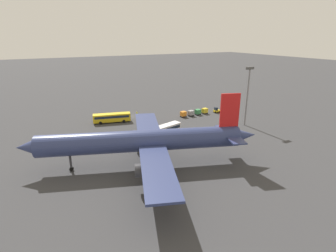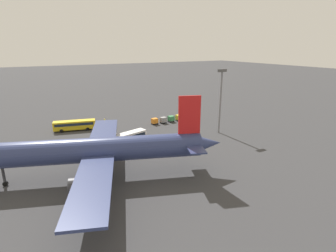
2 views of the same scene
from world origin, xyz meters
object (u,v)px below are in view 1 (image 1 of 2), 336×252
(cargo_cart_green, at_px, (198,112))
(baggage_tug, at_px, (217,110))
(shuttle_bus_near, at_px, (112,117))
(shuttle_bus_far, at_px, (164,130))
(cargo_cart_yellow, at_px, (205,111))
(cargo_cart_orange, at_px, (183,114))
(cargo_cart_grey, at_px, (191,113))
(airplane, at_px, (144,141))
(worker_person, at_px, (137,114))

(cargo_cart_green, bearing_deg, baggage_tug, 173.89)
(shuttle_bus_near, bearing_deg, shuttle_bus_far, 128.55)
(shuttle_bus_near, relative_size, cargo_cart_yellow, 5.84)
(cargo_cart_orange, bearing_deg, cargo_cart_yellow, -179.60)
(cargo_cart_grey, bearing_deg, airplane, 43.10)
(shuttle_bus_far, distance_m, cargo_cart_orange, 20.67)
(baggage_tug, height_order, cargo_cart_yellow, baggage_tug)
(cargo_cart_orange, bearing_deg, shuttle_bus_near, -13.72)
(airplane, height_order, shuttle_bus_near, airplane)
(cargo_cart_yellow, bearing_deg, baggage_tug, 169.18)
(cargo_cart_green, bearing_deg, airplane, 40.44)
(shuttle_bus_far, relative_size, cargo_cart_yellow, 5.57)
(airplane, bearing_deg, worker_person, -89.42)
(airplane, xyz_separation_m, worker_person, (-12.60, -37.39, -5.15))
(cargo_cart_yellow, relative_size, cargo_cart_green, 1.00)
(shuttle_bus_near, xyz_separation_m, shuttle_bus_far, (-9.45, 20.13, 0.18))
(baggage_tug, bearing_deg, cargo_cart_green, 2.59)
(shuttle_bus_near, xyz_separation_m, cargo_cart_yellow, (-33.90, 5.92, -0.65))
(shuttle_bus_near, height_order, shuttle_bus_far, shuttle_bus_far)
(shuttle_bus_far, height_order, cargo_cart_orange, shuttle_bus_far)
(worker_person, distance_m, cargo_cart_orange, 16.96)
(baggage_tug, distance_m, cargo_cart_orange, 14.25)
(worker_person, bearing_deg, cargo_cart_orange, 147.38)
(shuttle_bus_near, distance_m, worker_person, 10.75)
(shuttle_bus_near, xyz_separation_m, worker_person, (-10.23, -3.16, -0.97))
(airplane, distance_m, shuttle_bus_near, 34.57)
(worker_person, relative_size, cargo_cart_orange, 0.81)
(shuttle_bus_far, relative_size, worker_person, 6.91)
(shuttle_bus_near, relative_size, shuttle_bus_far, 1.05)
(worker_person, relative_size, cargo_cart_grey, 0.81)
(shuttle_bus_near, bearing_deg, baggage_tug, -176.63)
(airplane, xyz_separation_m, baggage_tug, (-41.10, -27.39, -5.07))
(baggage_tug, distance_m, cargo_cart_yellow, 4.92)
(baggage_tug, bearing_deg, shuttle_bus_far, 33.12)
(baggage_tug, relative_size, cargo_cart_green, 1.19)
(baggage_tug, height_order, cargo_cart_grey, baggage_tug)
(airplane, bearing_deg, shuttle_bus_near, -74.76)
(airplane, distance_m, baggage_tug, 49.65)
(shuttle_bus_near, height_order, cargo_cart_grey, shuttle_bus_near)
(airplane, xyz_separation_m, cargo_cart_grey, (-30.01, -28.09, -4.82))
(baggage_tug, bearing_deg, airplane, 42.38)
(airplane, xyz_separation_m, shuttle_bus_far, (-11.83, -14.10, -4.00))
(worker_person, bearing_deg, shuttle_bus_far, 88.10)
(airplane, bearing_deg, cargo_cart_yellow, -122.81)
(shuttle_bus_far, bearing_deg, cargo_cart_orange, -152.63)
(cargo_cart_yellow, height_order, cargo_cart_green, same)
(airplane, distance_m, cargo_cart_green, 43.81)
(shuttle_bus_far, relative_size, cargo_cart_orange, 5.57)
(baggage_tug, xyz_separation_m, cargo_cart_orange, (14.22, -0.86, 0.25))
(shuttle_bus_near, xyz_separation_m, cargo_cart_grey, (-27.64, 6.15, -0.65))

